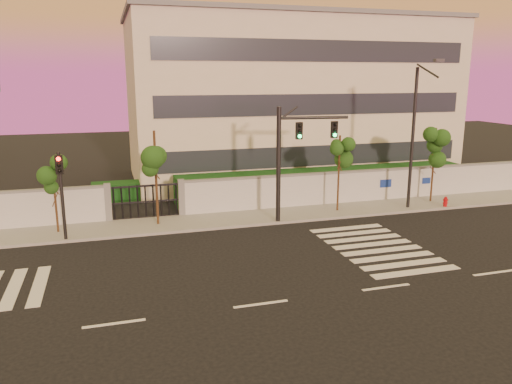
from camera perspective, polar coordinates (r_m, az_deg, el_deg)
ground at (r=18.05m, az=0.56°, el=-12.70°), size 120.00×120.00×0.00m
sidewalk at (r=27.58m, az=-5.93°, el=-3.36°), size 60.00×3.00×0.15m
perimeter_wall at (r=28.77m, az=-6.34°, el=-0.63°), size 60.00×0.36×2.20m
hedge_row at (r=31.64m, az=-5.34°, el=0.18°), size 41.00×4.25×1.80m
institutional_building at (r=40.01m, az=3.61°, el=10.63°), size 24.40×12.40×12.25m
road_markings at (r=21.06m, az=-6.68°, el=-8.86°), size 57.00×7.62×0.02m
street_tree_c at (r=26.69m, az=-22.11°, el=1.50°), size 1.32×1.05×3.98m
street_tree_d at (r=26.48m, az=-11.41°, el=3.98°), size 1.62×1.29×5.14m
street_tree_e at (r=29.17m, az=9.52°, el=4.05°), size 1.39×1.11×4.57m
street_tree_f at (r=32.93m, az=19.75°, el=4.73°), size 1.50×1.19×4.77m
traffic_signal_main at (r=26.74m, az=4.23°, el=4.75°), size 3.99×0.55×6.31m
traffic_signal_secondary at (r=25.34m, az=-21.38°, el=0.67°), size 0.34×0.34×4.41m
streetlight_east at (r=30.54m, az=17.70°, el=6.61°), size 0.52×2.11×8.76m
fire_hydrant at (r=32.32m, az=20.82°, el=-1.15°), size 0.30×0.29×0.77m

